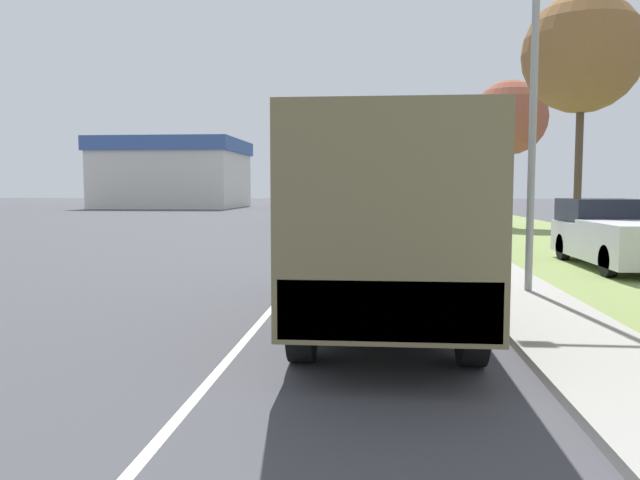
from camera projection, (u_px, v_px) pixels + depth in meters
ground_plane at (345, 224)px, 36.43m from camera, size 180.00×180.00×0.00m
lane_centre_stripe at (345, 224)px, 36.43m from camera, size 0.12×120.00×0.00m
sidewalk_right at (423, 223)px, 36.03m from camera, size 1.80×120.00×0.12m
grass_strip_right at (500, 225)px, 35.64m from camera, size 7.00×120.00×0.02m
military_truck at (384, 218)px, 9.64m from camera, size 2.31×7.75×2.97m
car_nearest_ahead at (380, 224)px, 24.34m from camera, size 1.84×4.56×1.58m
car_second_ahead at (303, 214)px, 34.33m from camera, size 1.85×4.39×1.45m
pickup_truck at (617, 235)px, 16.45m from camera, size 2.06×5.36×1.78m
lamp_post at (523, 76)px, 11.76m from camera, size 1.69×0.24×6.84m
tree_mid_right at (582, 54)px, 20.83m from camera, size 3.94×3.94×8.54m
tree_far_right at (510, 118)px, 32.85m from camera, size 3.89×3.89×7.74m
building_distant at (174, 173)px, 67.99m from camera, size 14.83×13.65×7.32m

